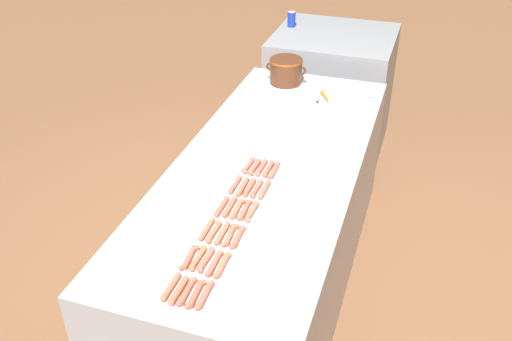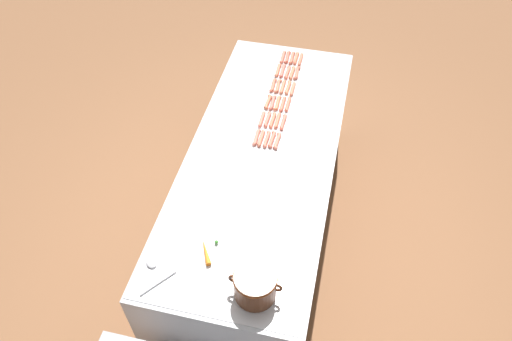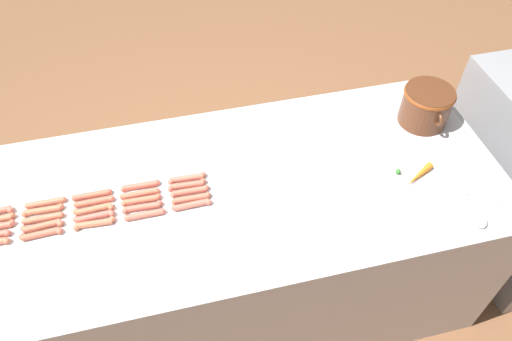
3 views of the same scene
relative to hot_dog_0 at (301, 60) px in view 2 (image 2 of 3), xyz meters
name	(u,v)px [view 2 (image 2 of 3)]	position (x,y,z in m)	size (l,w,h in m)	color
ground_plane	(261,229)	(0.08, 1.06, -0.93)	(20.00, 20.00, 0.00)	brown
griddle_counter	(262,193)	(0.08, 1.06, -0.47)	(0.98, 2.48, 0.92)	#ADAFB5
hot_dog_0	(301,60)	(0.00, 0.00, 0.00)	(0.03, 0.16, 0.03)	#CE6C50
hot_dog_1	(297,73)	(0.00, 0.18, 0.00)	(0.04, 0.16, 0.03)	#CC6650
hot_dog_2	(293,89)	(0.00, 0.39, 0.00)	(0.03, 0.16, 0.03)	#D57053
hot_dog_3	(288,104)	(0.00, 0.57, 0.00)	(0.03, 0.16, 0.03)	#D3654C
hot_dog_4	(283,122)	(0.00, 0.77, 0.00)	(0.03, 0.16, 0.03)	#D7644F
hot_dog_5	(277,141)	(0.00, 0.96, 0.00)	(0.03, 0.16, 0.03)	#D46C56
hot_dog_6	(296,58)	(0.04, -0.01, 0.00)	(0.03, 0.16, 0.03)	#D46D4C
hot_dog_7	(292,73)	(0.04, 0.19, 0.00)	(0.03, 0.16, 0.03)	#CC714F
hot_dog_8	(288,88)	(0.03, 0.38, 0.00)	(0.03, 0.16, 0.03)	#D2704F
hot_dog_9	(283,104)	(0.04, 0.58, 0.00)	(0.03, 0.16, 0.03)	#D4644C
hot_dog_10	(278,121)	(0.04, 0.76, 0.00)	(0.03, 0.16, 0.03)	#D2694D
hot_dog_11	(272,139)	(0.04, 0.95, 0.00)	(0.03, 0.16, 0.03)	#CB6650
hot_dog_12	(292,58)	(0.07, 0.00, 0.00)	(0.03, 0.16, 0.03)	#D4674D
hot_dog_13	(288,72)	(0.07, 0.19, 0.00)	(0.03, 0.16, 0.03)	#D26B52
hot_dog_14	(283,87)	(0.07, 0.38, 0.00)	(0.03, 0.16, 0.03)	#CD7052
hot_dog_15	(278,103)	(0.08, 0.57, 0.00)	(0.03, 0.16, 0.03)	#D0714E
hot_dog_16	(273,120)	(0.07, 0.76, 0.00)	(0.03, 0.16, 0.03)	#D6694C
hot_dog_17	(267,139)	(0.07, 0.96, 0.00)	(0.03, 0.16, 0.03)	#D26853
hot_dog_18	(287,57)	(0.11, -0.01, 0.00)	(0.03, 0.16, 0.03)	#D8634E
hot_dog_19	(283,71)	(0.11, 0.18, 0.00)	(0.03, 0.16, 0.03)	#D36756
hot_dog_20	(278,86)	(0.11, 0.38, 0.00)	(0.04, 0.16, 0.03)	#C96B4F
hot_dog_21	(273,103)	(0.11, 0.58, 0.00)	(0.03, 0.16, 0.03)	#CD6656
hot_dog_22	(267,119)	(0.11, 0.76, 0.00)	(0.03, 0.16, 0.03)	#CC6753
hot_dog_23	(261,138)	(0.11, 0.96, 0.00)	(0.03, 0.16, 0.03)	#C9684F
hot_dog_24	(283,57)	(0.15, 0.00, 0.00)	(0.03, 0.16, 0.03)	#CD6852
hot_dog_25	(278,70)	(0.15, 0.18, 0.00)	(0.03, 0.16, 0.03)	#D16E4F
hot_dog_26	(273,85)	(0.15, 0.38, 0.00)	(0.03, 0.16, 0.03)	#D1664D
hot_dog_27	(268,102)	(0.15, 0.58, 0.00)	(0.03, 0.16, 0.03)	#D6704F
hot_dog_28	(262,119)	(0.15, 0.77, 0.00)	(0.03, 0.16, 0.03)	#D46853
hot_dog_29	(257,137)	(0.15, 0.96, 0.00)	(0.03, 0.16, 0.03)	#D16A56
bean_pot	(255,284)	(-0.11, 2.09, 0.09)	(0.29, 0.23, 0.18)	#562D19
serving_spoon	(153,270)	(0.46, 2.09, 0.00)	(0.20, 0.24, 0.02)	#B7B7BC
carrot	(206,251)	(0.22, 1.91, 0.00)	(0.11, 0.17, 0.03)	orange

